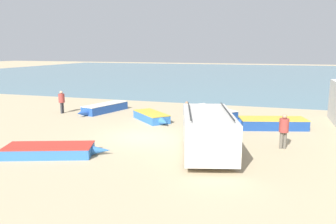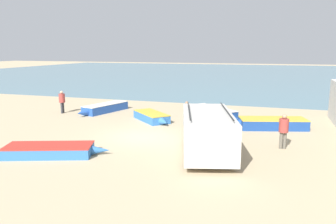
# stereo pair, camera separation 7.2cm
# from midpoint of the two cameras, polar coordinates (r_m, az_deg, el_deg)

# --- Properties ---
(ground_plane) EXTENTS (200.00, 200.00, 0.00)m
(ground_plane) POSITION_cam_midpoint_polar(r_m,az_deg,el_deg) (18.57, -4.57, -4.28)
(ground_plane) COLOR tan
(sea_water) EXTENTS (120.00, 80.00, 0.01)m
(sea_water) POSITION_cam_midpoint_polar(r_m,az_deg,el_deg) (69.09, 11.96, 6.61)
(sea_water) COLOR slate
(sea_water) RESTS_ON ground_plane
(parked_van) EXTENTS (3.51, 5.71, 2.13)m
(parked_van) POSITION_cam_midpoint_polar(r_m,az_deg,el_deg) (15.27, 6.77, -3.34)
(parked_van) COLOR beige
(parked_van) RESTS_ON ground_plane
(fishing_rowboat_0) EXTENTS (4.83, 2.74, 0.50)m
(fishing_rowboat_0) POSITION_cam_midpoint_polar(r_m,az_deg,el_deg) (16.14, -19.67, -6.32)
(fishing_rowboat_0) COLOR #2D66AD
(fishing_rowboat_0) RESTS_ON ground_plane
(fishing_rowboat_1) EXTENTS (2.28, 4.90, 0.64)m
(fishing_rowboat_1) POSITION_cam_midpoint_polar(r_m,az_deg,el_deg) (26.06, -11.25, 0.67)
(fishing_rowboat_1) COLOR #234CA3
(fishing_rowboat_1) RESTS_ON ground_plane
(fishing_rowboat_2) EXTENTS (3.42, 3.33, 0.57)m
(fishing_rowboat_2) POSITION_cam_midpoint_polar(r_m,az_deg,el_deg) (22.48, -2.90, -0.85)
(fishing_rowboat_2) COLOR #2D66AD
(fishing_rowboat_2) RESTS_ON ground_plane
(fishing_rowboat_3) EXTENTS (4.34, 4.15, 0.63)m
(fishing_rowboat_3) POSITION_cam_midpoint_polar(r_m,az_deg,el_deg) (24.17, 7.82, -0.04)
(fishing_rowboat_3) COLOR navy
(fishing_rowboat_3) RESTS_ON ground_plane
(fishing_rowboat_4) EXTENTS (4.99, 2.61, 0.63)m
(fishing_rowboat_4) POSITION_cam_midpoint_polar(r_m,az_deg,el_deg) (21.30, 17.26, -1.90)
(fishing_rowboat_4) COLOR navy
(fishing_rowboat_4) RESTS_ON ground_plane
(fisherman_0) EXTENTS (0.46, 0.46, 1.74)m
(fisherman_0) POSITION_cam_midpoint_polar(r_m,az_deg,el_deg) (26.33, -18.11, 2.02)
(fisherman_0) COLOR #38383D
(fisherman_0) RESTS_ON ground_plane
(fisherman_1) EXTENTS (0.43, 0.43, 1.65)m
(fisherman_1) POSITION_cam_midpoint_polar(r_m,az_deg,el_deg) (20.57, 3.18, 0.05)
(fisherman_1) COLOR #5B564C
(fisherman_1) RESTS_ON ground_plane
(fisherman_2) EXTENTS (0.46, 0.46, 1.75)m
(fisherman_2) POSITION_cam_midpoint_polar(r_m,az_deg,el_deg) (17.01, 19.41, -2.66)
(fisherman_2) COLOR #5B564C
(fisherman_2) RESTS_ON ground_plane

